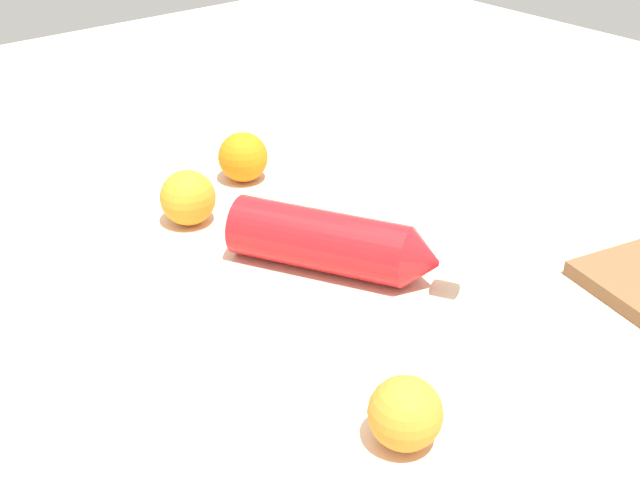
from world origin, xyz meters
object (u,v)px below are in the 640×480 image
(orange_1, at_px, (243,157))
(orange_2, at_px, (405,413))
(water_bottle, at_px, (338,244))
(orange_0, at_px, (188,198))

(orange_1, distance_m, orange_2, 0.57)
(water_bottle, height_order, orange_1, same)
(orange_0, bearing_deg, water_bottle, 19.09)
(water_bottle, distance_m, orange_0, 0.23)
(orange_0, relative_size, orange_2, 1.10)
(orange_1, height_order, orange_2, orange_1)
(orange_1, bearing_deg, orange_2, -20.37)
(water_bottle, relative_size, orange_0, 3.74)
(water_bottle, bearing_deg, orange_1, 139.94)
(orange_0, xyz_separation_m, orange_1, (-0.06, 0.13, -0.00))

